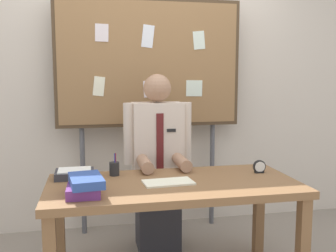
{
  "coord_description": "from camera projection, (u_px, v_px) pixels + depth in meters",
  "views": [
    {
      "loc": [
        -0.53,
        -2.43,
        1.42
      ],
      "look_at": [
        0.0,
        0.18,
        1.07
      ],
      "focal_mm": 41.41,
      "sensor_mm": 36.0,
      "label": 1
    }
  ],
  "objects": [
    {
      "name": "back_wall",
      "position": [
        146.0,
        83.0,
        3.64
      ],
      "size": [
        6.4,
        0.08,
        2.7
      ],
      "primitive_type": "cube",
      "color": "beige",
      "rests_on": "ground_plane"
    },
    {
      "name": "paper_tray",
      "position": [
        75.0,
        174.0,
        2.66
      ],
      "size": [
        0.26,
        0.2,
        0.06
      ],
      "color": "#333338",
      "rests_on": "desk"
    },
    {
      "name": "book_stack",
      "position": [
        85.0,
        185.0,
        2.27
      ],
      "size": [
        0.22,
        0.31,
        0.11
      ],
      "color": "#72337F",
      "rests_on": "desk"
    },
    {
      "name": "pen_holder",
      "position": [
        114.0,
        169.0,
        2.72
      ],
      "size": [
        0.07,
        0.07,
        0.16
      ],
      "color": "#262626",
      "rests_on": "desk"
    },
    {
      "name": "open_notebook",
      "position": [
        168.0,
        182.0,
        2.52
      ],
      "size": [
        0.34,
        0.2,
        0.01
      ],
      "primitive_type": "cube",
      "rotation": [
        0.0,
        0.0,
        0.07
      ],
      "color": "#F4EFCC",
      "rests_on": "desk"
    },
    {
      "name": "desk",
      "position": [
        174.0,
        195.0,
        2.56
      ],
      "size": [
        1.65,
        0.77,
        0.72
      ],
      "color": "brown",
      "rests_on": "ground_plane"
    },
    {
      "name": "person",
      "position": [
        158.0,
        169.0,
        3.14
      ],
      "size": [
        0.55,
        0.56,
        1.44
      ],
      "color": "#2D2D33",
      "rests_on": "ground_plane"
    },
    {
      "name": "desk_clock",
      "position": [
        259.0,
        167.0,
        2.79
      ],
      "size": [
        0.09,
        0.04,
        0.09
      ],
      "color": "black",
      "rests_on": "desk"
    },
    {
      "name": "bulletin_board",
      "position": [
        150.0,
        66.0,
        3.42
      ],
      "size": [
        1.65,
        0.09,
        2.09
      ],
      "color": "#4C3823",
      "rests_on": "ground_plane"
    }
  ]
}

